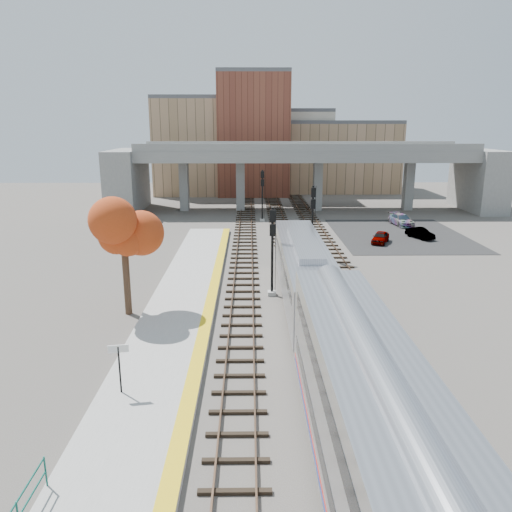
# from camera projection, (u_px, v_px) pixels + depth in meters

# --- Properties ---
(ground) EXTENTS (160.00, 160.00, 0.00)m
(ground) POSITION_uv_depth(u_px,v_px,m) (297.00, 341.00, 28.29)
(ground) COLOR #47423D
(ground) RESTS_ON ground
(platform) EXTENTS (4.50, 60.00, 0.35)m
(platform) POSITION_uv_depth(u_px,v_px,m) (169.00, 339.00, 28.16)
(platform) COLOR #9E9E99
(platform) RESTS_ON ground
(yellow_strip) EXTENTS (0.70, 60.00, 0.01)m
(yellow_strip) POSITION_uv_depth(u_px,v_px,m) (203.00, 336.00, 28.13)
(yellow_strip) COLOR yellow
(yellow_strip) RESTS_ON platform
(tracks) EXTENTS (10.70, 95.00, 0.25)m
(tracks) POSITION_uv_depth(u_px,v_px,m) (294.00, 275.00, 40.37)
(tracks) COLOR black
(tracks) RESTS_ON ground
(overpass) EXTENTS (54.00, 12.00, 9.50)m
(overpass) POSITION_uv_depth(u_px,v_px,m) (303.00, 169.00, 70.37)
(overpass) COLOR slate
(overpass) RESTS_ON ground
(buildings_far) EXTENTS (43.00, 21.00, 20.60)m
(buildings_far) POSITION_uv_depth(u_px,v_px,m) (271.00, 147.00, 90.65)
(buildings_far) COLOR #A68160
(buildings_far) RESTS_ON ground
(parking_lot) EXTENTS (14.00, 18.00, 0.04)m
(parking_lot) POSITION_uv_depth(u_px,v_px,m) (399.00, 235.00, 55.52)
(parking_lot) COLOR black
(parking_lot) RESTS_ON ground
(locomotive) EXTENTS (3.02, 19.05, 4.10)m
(locomotive) POSITION_uv_depth(u_px,v_px,m) (304.00, 270.00, 34.05)
(locomotive) COLOR #A8AAB2
(locomotive) RESTS_ON ground
(signal_mast_near) EXTENTS (0.60, 0.64, 6.39)m
(signal_mast_near) POSITION_uv_depth(u_px,v_px,m) (272.00, 255.00, 35.07)
(signal_mast_near) COLOR #9E9E99
(signal_mast_near) RESTS_ON ground
(signal_mast_mid) EXTENTS (0.60, 0.64, 6.64)m
(signal_mast_mid) POSITION_uv_depth(u_px,v_px,m) (312.00, 224.00, 45.15)
(signal_mast_mid) COLOR #9E9E99
(signal_mast_mid) RESTS_ON ground
(signal_mast_far) EXTENTS (0.60, 0.64, 6.47)m
(signal_mast_far) POSITION_uv_depth(u_px,v_px,m) (262.00, 197.00, 62.57)
(signal_mast_far) COLOR #9E9E99
(signal_mast_far) RESTS_ON ground
(station_sign) EXTENTS (0.90, 0.20, 2.27)m
(station_sign) POSITION_uv_depth(u_px,v_px,m) (119.00, 359.00, 21.83)
(station_sign) COLOR black
(station_sign) RESTS_ON platform
(tree) EXTENTS (3.60, 3.60, 7.49)m
(tree) POSITION_uv_depth(u_px,v_px,m) (123.00, 230.00, 31.00)
(tree) COLOR #382619
(tree) RESTS_ON ground
(car_a) EXTENTS (2.74, 3.75, 1.19)m
(car_a) POSITION_uv_depth(u_px,v_px,m) (380.00, 237.00, 51.50)
(car_a) COLOR #99999E
(car_a) RESTS_ON parking_lot
(car_b) EXTENTS (2.52, 3.66, 1.14)m
(car_b) POSITION_uv_depth(u_px,v_px,m) (420.00, 233.00, 53.51)
(car_b) COLOR #99999E
(car_b) RESTS_ON parking_lot
(car_c) EXTENTS (2.46, 4.83, 1.34)m
(car_c) POSITION_uv_depth(u_px,v_px,m) (401.00, 220.00, 60.52)
(car_c) COLOR #99999E
(car_c) RESTS_ON parking_lot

